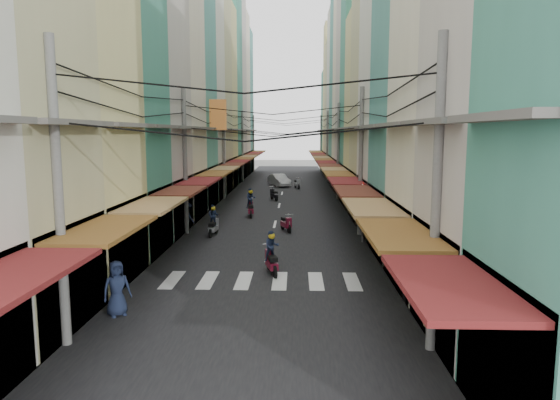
% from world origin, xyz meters
% --- Properties ---
extents(ground, '(160.00, 160.00, 0.00)m').
position_xyz_m(ground, '(0.00, 0.00, 0.00)').
color(ground, slate).
rests_on(ground, ground).
extents(road, '(10.00, 80.00, 0.02)m').
position_xyz_m(road, '(0.00, 20.00, 0.01)').
color(road, black).
rests_on(road, ground).
extents(sidewalk_left, '(3.00, 80.00, 0.06)m').
position_xyz_m(sidewalk_left, '(-6.50, 20.00, 0.03)').
color(sidewalk_left, gray).
rests_on(sidewalk_left, ground).
extents(sidewalk_right, '(3.00, 80.00, 0.06)m').
position_xyz_m(sidewalk_right, '(6.50, 20.00, 0.03)').
color(sidewalk_right, gray).
rests_on(sidewalk_right, ground).
extents(crosswalk, '(7.55, 2.40, 0.01)m').
position_xyz_m(crosswalk, '(-0.00, -6.00, 0.03)').
color(crosswalk, silver).
rests_on(crosswalk, ground).
extents(building_row_left, '(7.80, 67.67, 23.70)m').
position_xyz_m(building_row_left, '(-7.92, 16.56, 9.78)').
color(building_row_left, silver).
rests_on(building_row_left, ground).
extents(building_row_right, '(7.80, 68.98, 22.59)m').
position_xyz_m(building_row_right, '(7.92, 16.45, 9.41)').
color(building_row_right, '#408D77').
rests_on(building_row_right, ground).
extents(utility_poles, '(10.20, 66.13, 8.20)m').
position_xyz_m(utility_poles, '(0.00, 15.01, 6.59)').
color(utility_poles, slate).
rests_on(utility_poles, ground).
extents(white_car, '(4.91, 3.40, 1.61)m').
position_xyz_m(white_car, '(-0.49, 28.36, 0.00)').
color(white_car, silver).
rests_on(white_car, ground).
extents(bicycle, '(1.71, 0.69, 1.16)m').
position_xyz_m(bicycle, '(5.88, -0.54, 0.00)').
color(bicycle, black).
rests_on(bicycle, ground).
extents(moving_scooters, '(5.15, 32.84, 1.93)m').
position_xyz_m(moving_scooters, '(-0.88, 7.15, 0.53)').
color(moving_scooters, black).
rests_on(moving_scooters, ground).
extents(parked_scooters, '(13.09, 12.53, 1.00)m').
position_xyz_m(parked_scooters, '(4.21, -3.90, 0.46)').
color(parked_scooters, black).
rests_on(parked_scooters, ground).
extents(pedestrians, '(13.23, 24.24, 2.25)m').
position_xyz_m(pedestrians, '(-4.51, 0.93, 1.06)').
color(pedestrians, black).
rests_on(pedestrians, ground).
extents(market_umbrella, '(2.41, 2.41, 2.54)m').
position_xyz_m(market_umbrella, '(5.74, -1.19, 2.24)').
color(market_umbrella, '#B2B2B7').
rests_on(market_umbrella, ground).
extents(traffic_sign, '(0.10, 0.70, 3.19)m').
position_xyz_m(traffic_sign, '(4.78, 1.00, 2.35)').
color(traffic_sign, slate).
rests_on(traffic_sign, ground).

